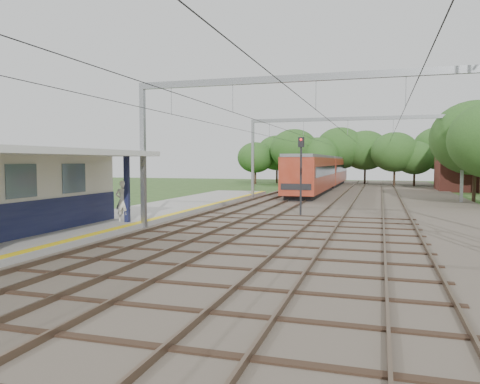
% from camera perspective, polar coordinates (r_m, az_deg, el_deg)
% --- Properties ---
extents(ballast_bed, '(18.00, 90.00, 0.10)m').
position_cam_1_polar(ballast_bed, '(35.29, 13.62, -1.64)').
color(ballast_bed, '#473D33').
rests_on(ballast_bed, ground).
extents(platform, '(5.00, 52.00, 0.35)m').
position_cam_1_polar(platform, '(23.53, -18.16, -4.07)').
color(platform, gray).
rests_on(platform, ground).
extents(yellow_stripe, '(0.45, 52.00, 0.01)m').
position_cam_1_polar(yellow_stripe, '(22.30, -13.42, -3.94)').
color(yellow_stripe, yellow).
rests_on(yellow_stripe, platform).
extents(rail_tracks, '(11.80, 88.00, 0.15)m').
position_cam_1_polar(rail_tracks, '(35.51, 9.59, -1.35)').
color(rail_tracks, brown).
rests_on(rail_tracks, ballast_bed).
extents(catenary_system, '(17.22, 88.00, 7.00)m').
position_cam_1_polar(catenary_system, '(30.56, 12.13, 7.82)').
color(catenary_system, gray).
rests_on(catenary_system, ground).
extents(tree_band, '(31.72, 30.88, 8.82)m').
position_cam_1_polar(tree_band, '(62.27, 14.93, 5.11)').
color(tree_band, '#382619').
rests_on(tree_band, ground).
extents(house_far, '(8.00, 6.12, 8.66)m').
position_cam_1_polar(house_far, '(57.98, 26.85, 3.28)').
color(house_far, brown).
rests_on(house_far, ground).
extents(person, '(0.85, 0.68, 2.03)m').
position_cam_1_polar(person, '(23.49, -14.06, -1.08)').
color(person, white).
rests_on(person, platform).
extents(train, '(2.90, 36.12, 3.81)m').
position_cam_1_polar(train, '(55.01, 10.09, 2.46)').
color(train, black).
rests_on(train, ballast_bed).
extents(signal_post, '(0.36, 0.31, 4.74)m').
position_cam_1_polar(signal_post, '(28.01, 7.44, 3.26)').
color(signal_post, black).
rests_on(signal_post, ground).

